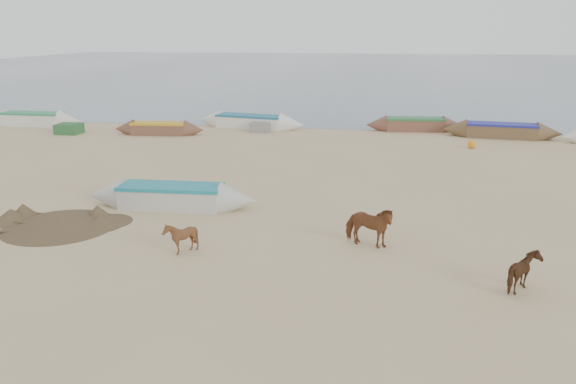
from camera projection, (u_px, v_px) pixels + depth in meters
The scene contains 9 objects.
ground at pixel (264, 270), 14.73m from camera, with size 140.00×140.00×0.00m, color tan.
sea at pixel (364, 68), 92.48m from camera, with size 160.00×160.00×0.00m, color slate.
cow_adult at pixel (369, 226), 16.17m from camera, with size 0.68×1.49×1.26m, color brown.
calf_front at pixel (181, 237), 15.75m from camera, with size 0.77×0.86×0.95m, color #56321B.
calf_right at pixel (525, 273), 13.42m from camera, with size 0.96×0.82×0.96m, color #4E2D19.
near_canoe at pixel (171, 196), 19.83m from camera, with size 6.14×1.22×0.82m, color beige, non-canonical shape.
debris_pile at pixel (59, 219), 17.95m from camera, with size 3.59×3.59×0.50m, color brown.
waterline_canoes at pixel (310, 125), 34.48m from camera, with size 60.36×5.45×0.88m.
beach_clutter at pixel (401, 134), 32.27m from camera, with size 44.72×3.99×0.64m.
Camera 1 is at (2.80, -13.30, 6.07)m, focal length 35.00 mm.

